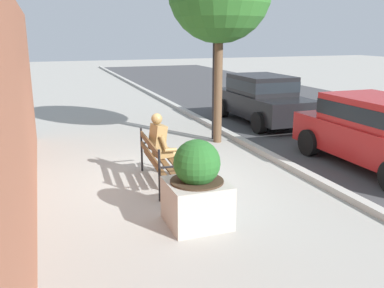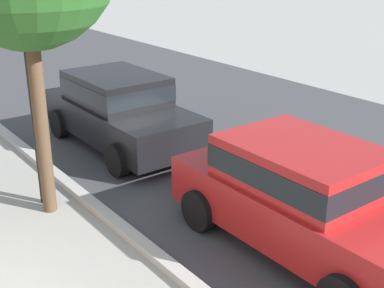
{
  "view_description": "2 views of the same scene",
  "coord_description": "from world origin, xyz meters",
  "px_view_note": "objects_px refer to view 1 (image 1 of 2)",
  "views": [
    {
      "loc": [
        7.66,
        -2.1,
        2.87
      ],
      "look_at": [
        0.15,
        0.62,
        0.75
      ],
      "focal_mm": 38.88,
      "sensor_mm": 36.0,
      "label": 1
    },
    {
      "loc": [
        4.91,
        -0.37,
        4.03
      ],
      "look_at": [
        -1.83,
        4.73,
        0.8
      ],
      "focal_mm": 48.24,
      "sensor_mm": 36.0,
      "label": 2
    }
  ],
  "objects_px": {
    "lamp_post": "(215,46)",
    "concrete_planter": "(197,187)",
    "parked_car_red": "(379,130)",
    "parked_car_black": "(262,97)",
    "park_bench": "(158,157)",
    "bronze_statue_seated": "(165,147)"
  },
  "relations": [
    {
      "from": "parked_car_red",
      "to": "lamp_post",
      "type": "height_order",
      "value": "lamp_post"
    },
    {
      "from": "parked_car_black",
      "to": "lamp_post",
      "type": "distance_m",
      "value": 3.34
    },
    {
      "from": "lamp_post",
      "to": "concrete_planter",
      "type": "bearing_deg",
      "value": -25.62
    },
    {
      "from": "bronze_statue_seated",
      "to": "lamp_post",
      "type": "height_order",
      "value": "lamp_post"
    },
    {
      "from": "lamp_post",
      "to": "bronze_statue_seated",
      "type": "bearing_deg",
      "value": -39.25
    },
    {
      "from": "park_bench",
      "to": "concrete_planter",
      "type": "height_order",
      "value": "concrete_planter"
    },
    {
      "from": "lamp_post",
      "to": "park_bench",
      "type": "bearing_deg",
      "value": -39.46
    },
    {
      "from": "park_bench",
      "to": "bronze_statue_seated",
      "type": "height_order",
      "value": "bronze_statue_seated"
    },
    {
      "from": "parked_car_red",
      "to": "concrete_planter",
      "type": "bearing_deg",
      "value": -74.36
    },
    {
      "from": "concrete_planter",
      "to": "parked_car_black",
      "type": "distance_m",
      "value": 8.01
    },
    {
      "from": "concrete_planter",
      "to": "parked_car_black",
      "type": "xyz_separation_m",
      "value": [
        -6.46,
        4.73,
        0.24
      ]
    },
    {
      "from": "park_bench",
      "to": "parked_car_black",
      "type": "bearing_deg",
      "value": 133.26
    },
    {
      "from": "concrete_planter",
      "to": "parked_car_red",
      "type": "relative_size",
      "value": 0.33
    },
    {
      "from": "park_bench",
      "to": "lamp_post",
      "type": "distance_m",
      "value": 4.32
    },
    {
      "from": "park_bench",
      "to": "parked_car_black",
      "type": "relative_size",
      "value": 0.44
    },
    {
      "from": "parked_car_black",
      "to": "park_bench",
      "type": "bearing_deg",
      "value": -46.74
    },
    {
      "from": "park_bench",
      "to": "parked_car_black",
      "type": "xyz_separation_m",
      "value": [
        -4.54,
        4.82,
        0.3
      ]
    },
    {
      "from": "park_bench",
      "to": "parked_car_red",
      "type": "xyz_separation_m",
      "value": [
        0.6,
        4.82,
        0.3
      ]
    },
    {
      "from": "lamp_post",
      "to": "parked_car_black",
      "type": "bearing_deg",
      "value": 123.51
    },
    {
      "from": "concrete_planter",
      "to": "parked_car_red",
      "type": "xyz_separation_m",
      "value": [
        -1.32,
        4.73,
        0.24
      ]
    },
    {
      "from": "concrete_planter",
      "to": "park_bench",
      "type": "bearing_deg",
      "value": -177.33
    },
    {
      "from": "park_bench",
      "to": "concrete_planter",
      "type": "xyz_separation_m",
      "value": [
        1.93,
        0.09,
        0.06
      ]
    }
  ]
}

